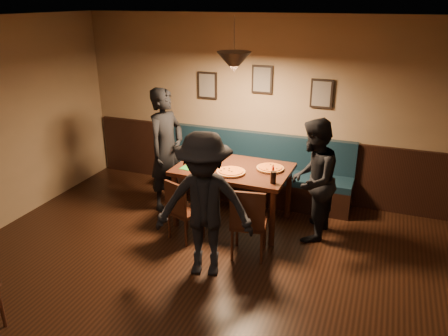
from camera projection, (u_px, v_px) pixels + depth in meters
name	position (u px, v px, depth m)	size (l,w,h in m)	color
floor	(156.00, 330.00, 4.20)	(7.00, 7.00, 0.00)	black
ceiling	(134.00, 27.00, 3.18)	(7.00, 7.00, 0.00)	silver
wall_back	(262.00, 108.00, 6.73)	(6.00, 6.00, 0.00)	#8C704F
wainscot	(260.00, 163.00, 7.03)	(5.88, 0.06, 1.00)	black
booth_bench	(255.00, 169.00, 6.80)	(3.00, 0.60, 1.00)	#0F232D
picture_left	(207.00, 85.00, 6.89)	(0.32, 0.04, 0.42)	black
picture_center	(262.00, 79.00, 6.54)	(0.32, 0.04, 0.42)	black
picture_right	(322.00, 94.00, 6.30)	(0.32, 0.04, 0.42)	black
pendant_lamp	(234.00, 62.00, 5.43)	(0.44, 0.44, 0.25)	black
dining_table	(233.00, 195.00, 6.10)	(1.55, 1.00, 0.83)	black
chair_near_left	(186.00, 209.00, 5.67)	(0.37, 0.37, 0.84)	black
chair_near_right	(249.00, 221.00, 5.27)	(0.41, 0.41, 0.94)	black
diner_left	(166.00, 150.00, 6.37)	(0.67, 0.44, 1.83)	black
diner_right	(313.00, 180.00, 5.57)	(0.79, 0.61, 1.62)	black
diner_front	(204.00, 206.00, 4.80)	(1.10, 0.63, 1.70)	black
pizza_a	(211.00, 159.00, 6.22)	(0.32, 0.32, 0.04)	#C86525
pizza_b	(231.00, 172.00, 5.73)	(0.39, 0.39, 0.04)	#C46324
pizza_c	(270.00, 168.00, 5.86)	(0.37, 0.37, 0.04)	#C18924
soda_glass	(273.00, 177.00, 5.41)	(0.07, 0.07, 0.16)	black
tabasco_bottle	(273.00, 170.00, 5.69)	(0.03, 0.03, 0.13)	#910406
napkin_a	(205.00, 155.00, 6.39)	(0.16, 0.16, 0.01)	#1F7429
napkin_b	(187.00, 168.00, 5.92)	(0.15, 0.15, 0.01)	#207922
cutlery_set	(223.00, 176.00, 5.65)	(0.02, 0.20, 0.00)	white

